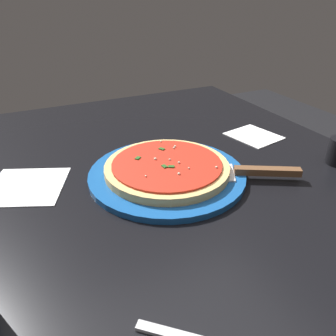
# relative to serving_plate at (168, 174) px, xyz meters

# --- Properties ---
(restaurant_table) EXTENTS (1.03, 0.91, 0.75)m
(restaurant_table) POSITION_rel_serving_plate_xyz_m (-0.04, -0.00, -0.14)
(restaurant_table) COLOR black
(restaurant_table) RESTS_ON ground_plane
(serving_plate) EXTENTS (0.31, 0.31, 0.01)m
(serving_plate) POSITION_rel_serving_plate_xyz_m (0.00, 0.00, 0.00)
(serving_plate) COLOR #195199
(serving_plate) RESTS_ON restaurant_table
(pizza) EXTENTS (0.25, 0.25, 0.02)m
(pizza) POSITION_rel_serving_plate_xyz_m (-0.00, 0.00, 0.02)
(pizza) COLOR #DBB26B
(pizza) RESTS_ON serving_plate
(pizza_server) EXTENTS (0.15, 0.21, 0.01)m
(pizza_server) POSITION_rel_serving_plate_xyz_m (0.08, 0.14, 0.01)
(pizza_server) COLOR silver
(pizza_server) RESTS_ON serving_plate
(napkin_folded_right) EXTENTS (0.14, 0.13, 0.00)m
(napkin_folded_right) POSITION_rel_serving_plate_xyz_m (-0.09, 0.29, -0.01)
(napkin_folded_right) COLOR white
(napkin_folded_right) RESTS_ON restaurant_table
(napkin_loose_left) EXTENTS (0.18, 0.18, 0.00)m
(napkin_loose_left) POSITION_rel_serving_plate_xyz_m (-0.08, -0.26, -0.01)
(napkin_loose_left) COLOR white
(napkin_loose_left) RESTS_ON restaurant_table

